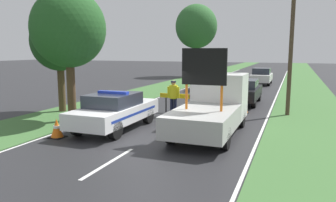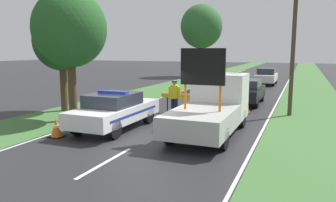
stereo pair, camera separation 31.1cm
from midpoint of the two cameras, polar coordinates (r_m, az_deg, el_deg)
ground_plane at (r=11.68m, az=-5.27°, el=-7.26°), size 160.00×160.00×0.00m
lane_markings at (r=25.88m, az=9.78°, el=1.53°), size 7.65×60.50×0.01m
grass_verge_left at (r=32.08m, az=1.38°, el=3.07°), size 3.78×120.00×0.03m
grass_verge_right at (r=30.22m, az=22.44°, el=2.05°), size 3.78×120.00×0.03m
police_car at (r=13.68m, az=-9.85°, el=-1.61°), size 1.90×4.72×1.60m
work_truck at (r=13.05m, az=7.16°, el=-0.77°), size 2.14×5.39×3.30m
road_barrier at (r=16.75m, az=3.26°, el=0.58°), size 3.25×0.08×1.00m
police_officer at (r=16.18m, az=0.40°, el=1.06°), size 0.63×0.40×1.76m
pedestrian_civilian at (r=15.88m, az=4.65°, el=0.57°), size 0.59×0.37×1.63m
traffic_cone_near_police at (r=17.41m, az=12.71°, el=-1.13°), size 0.42×0.42×0.58m
traffic_cone_centre_front at (r=12.96m, az=-19.45°, el=-4.48°), size 0.53×0.53×0.73m
traffic_cone_near_truck at (r=13.43m, az=0.30°, el=-3.99°), size 0.37×0.37×0.51m
traffic_cone_behind_barrier at (r=16.92m, az=10.27°, el=-1.21°), size 0.48×0.48×0.66m
queued_car_sedan_black at (r=20.44m, az=12.65°, el=1.72°), size 1.76×4.33×1.49m
queued_car_wagon_maroon at (r=27.46m, az=6.76°, el=3.60°), size 1.85×4.20×1.46m
queued_car_van_white at (r=32.55m, az=15.72°, el=4.19°), size 1.76×4.29×1.56m
roadside_tree_near_left at (r=15.49m, az=-17.51°, el=11.86°), size 3.29×3.29×5.92m
roadside_tree_near_right at (r=18.09m, az=-18.89°, el=9.74°), size 2.91×2.91×5.23m
roadside_tree_mid_left at (r=41.36m, az=4.73°, el=12.79°), size 5.11×5.11×8.81m
utility_pole at (r=17.14m, az=20.29°, el=11.26°), size 1.20×0.20×8.00m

